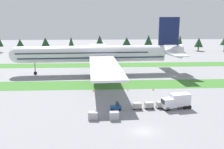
% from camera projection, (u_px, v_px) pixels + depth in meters
% --- Properties ---
extents(ground_plane, '(400.00, 400.00, 0.00)m').
position_uv_depth(ground_plane, '(143.00, 131.00, 47.21)').
color(ground_plane, gray).
extents(grass_strip_near, '(320.00, 10.96, 0.01)m').
position_uv_depth(grass_strip_near, '(125.00, 84.00, 80.06)').
color(grass_strip_near, '#3D752D').
rests_on(grass_strip_near, ground).
extents(grass_strip_far, '(320.00, 10.96, 0.01)m').
position_uv_depth(grass_strip_far, '(118.00, 65.00, 113.08)').
color(grass_strip_far, '#3D752D').
rests_on(grass_strip_far, ground).
extents(airliner, '(65.75, 80.63, 21.31)m').
position_uv_depth(airliner, '(98.00, 54.00, 94.53)').
color(airliner, white).
rests_on(airliner, ground).
extents(baggage_tug, '(2.69, 1.50, 1.97)m').
position_uv_depth(baggage_tug, '(116.00, 107.00, 57.84)').
color(baggage_tug, '#1E4C8E').
rests_on(baggage_tug, ground).
extents(cargo_dolly_lead, '(2.31, 1.66, 1.55)m').
position_uv_depth(cargo_dolly_lead, '(137.00, 105.00, 58.43)').
color(cargo_dolly_lead, '#A3A3A8').
rests_on(cargo_dolly_lead, ground).
extents(cargo_dolly_second, '(2.31, 1.66, 1.55)m').
position_uv_depth(cargo_dolly_second, '(149.00, 105.00, 58.79)').
color(cargo_dolly_second, '#A3A3A8').
rests_on(cargo_dolly_second, ground).
extents(cargo_dolly_third, '(2.31, 1.66, 1.55)m').
position_uv_depth(cargo_dolly_third, '(161.00, 104.00, 59.14)').
color(cargo_dolly_third, '#A3A3A8').
rests_on(cargo_dolly_third, ground).
extents(catering_truck, '(7.27, 3.59, 3.58)m').
position_uv_depth(catering_truck, '(176.00, 101.00, 58.55)').
color(catering_truck, silver).
rests_on(catering_truck, ground).
extents(ground_crew_marshaller, '(0.36, 0.56, 1.74)m').
position_uv_depth(ground_crew_marshaller, '(179.00, 106.00, 58.18)').
color(ground_crew_marshaller, black).
rests_on(ground_crew_marshaller, ground).
extents(uld_container_0, '(2.14, 1.77, 1.60)m').
position_uv_depth(uld_container_0, '(93.00, 115.00, 52.72)').
color(uld_container_0, '#A3A3A8').
rests_on(uld_container_0, ground).
extents(uld_container_1, '(2.06, 1.67, 1.69)m').
position_uv_depth(uld_container_1, '(114.00, 115.00, 52.60)').
color(uld_container_1, '#A3A3A8').
rests_on(uld_container_1, ground).
extents(taxiway_marker_0, '(0.44, 0.44, 0.55)m').
position_uv_depth(taxiway_marker_0, '(128.00, 90.00, 73.33)').
color(taxiway_marker_0, orange).
rests_on(taxiway_marker_0, ground).
extents(taxiway_marker_1, '(0.44, 0.44, 0.65)m').
position_uv_depth(taxiway_marker_1, '(153.00, 89.00, 73.53)').
color(taxiway_marker_1, orange).
rests_on(taxiway_marker_1, ground).
extents(taxiway_marker_2, '(0.44, 0.44, 0.61)m').
position_uv_depth(taxiway_marker_2, '(94.00, 90.00, 72.67)').
color(taxiway_marker_2, orange).
rests_on(taxiway_marker_2, ground).
extents(distant_tree_line, '(183.52, 10.68, 11.17)m').
position_uv_depth(distant_tree_line, '(119.00, 41.00, 155.36)').
color(distant_tree_line, '#4C3823').
rests_on(distant_tree_line, ground).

